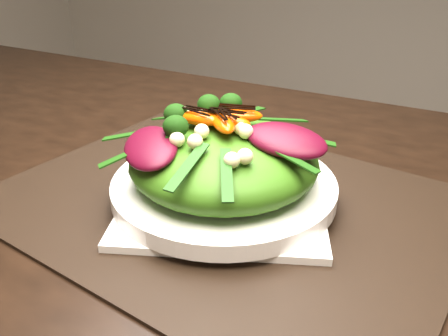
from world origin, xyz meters
The scene contains 10 objects.
dining_table centered at (0.00, 0.00, 0.73)m, with size 1.60×0.90×0.75m, color black.
placemat centered at (0.27, -0.02, 0.75)m, with size 0.53×0.41×0.00m, color black.
plate_base centered at (0.27, -0.02, 0.76)m, with size 0.23×0.23×0.01m, color white.
salad_bowl centered at (0.27, -0.02, 0.77)m, with size 0.27×0.27×0.02m, color white.
lettuce_mound centered at (0.27, -0.02, 0.81)m, with size 0.22×0.22×0.08m, color #396813.
radicchio_leaf centered at (0.35, -0.02, 0.85)m, with size 0.09×0.06×0.02m, color #3F0615.
orange_segment centered at (0.28, 0.01, 0.85)m, with size 0.06×0.02×0.02m, color #EF4103.
broccoli_floret centered at (0.22, 0.01, 0.86)m, with size 0.04×0.04×0.04m, color #153309.
macadamia_nut centered at (0.30, -0.07, 0.85)m, with size 0.02×0.02×0.02m, color beige.
balsamic_drizzle centered at (0.28, 0.01, 0.86)m, with size 0.05×0.00×0.00m, color black.
Camera 1 is at (0.51, -0.46, 1.05)m, focal length 38.00 mm.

